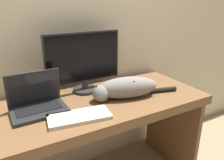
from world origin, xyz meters
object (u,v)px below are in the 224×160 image
object	(u,v)px
laptop	(38,104)
cat	(125,88)
monitor	(84,61)
external_keyboard	(79,117)

from	to	relation	value
laptop	cat	size ratio (longest dim) A/B	0.52
cat	monitor	bearing A→B (deg)	143.49
external_keyboard	cat	distance (m)	0.37
external_keyboard	laptop	bearing A→B (deg)	140.10
laptop	external_keyboard	xyz separation A→B (m)	(0.17, -0.19, -0.03)
external_keyboard	cat	bearing A→B (deg)	24.82
monitor	laptop	bearing A→B (deg)	-157.62
monitor	external_keyboard	bearing A→B (deg)	-117.22
laptop	cat	distance (m)	0.53
laptop	external_keyboard	size ratio (longest dim) A/B	0.88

